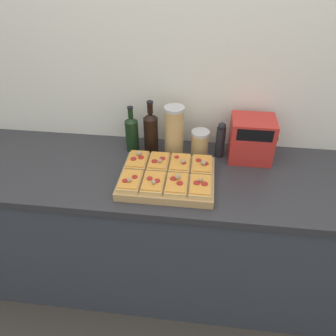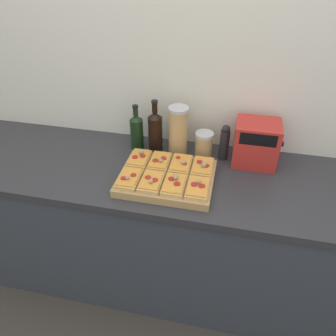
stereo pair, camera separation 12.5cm
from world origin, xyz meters
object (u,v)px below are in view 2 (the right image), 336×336
object	(u,v)px
toaster_oven	(256,143)
wine_bottle	(155,131)
olive_oil_bottle	(137,131)
cutting_board	(167,178)
grain_jar_short	(204,145)
grain_jar_tall	(178,131)
pepper_mill	(224,142)

from	to	relation	value
toaster_oven	wine_bottle	bearing A→B (deg)	179.91
olive_oil_bottle	cutting_board	bearing A→B (deg)	-49.17
olive_oil_bottle	grain_jar_short	bearing A→B (deg)	0.00
grain_jar_tall	toaster_oven	distance (m)	0.42
cutting_board	pepper_mill	xyz separation A→B (m)	(0.26, 0.27, 0.08)
cutting_board	grain_jar_short	world-z (taller)	grain_jar_short
olive_oil_bottle	toaster_oven	world-z (taller)	olive_oil_bottle
cutting_board	grain_jar_short	distance (m)	0.31
cutting_board	pepper_mill	world-z (taller)	pepper_mill
wine_bottle	toaster_oven	distance (m)	0.55
grain_jar_tall	olive_oil_bottle	bearing A→B (deg)	-180.00
cutting_board	wine_bottle	xyz separation A→B (m)	(-0.13, 0.27, 0.11)
pepper_mill	olive_oil_bottle	bearing A→B (deg)	180.00
pepper_mill	grain_jar_tall	bearing A→B (deg)	180.00
wine_bottle	cutting_board	bearing A→B (deg)	-65.13
grain_jar_tall	grain_jar_short	size ratio (longest dim) A/B	1.93
cutting_board	toaster_oven	distance (m)	0.51
olive_oil_bottle	grain_jar_tall	bearing A→B (deg)	0.00
olive_oil_bottle	pepper_mill	xyz separation A→B (m)	(0.49, 0.00, -0.01)
olive_oil_bottle	grain_jar_short	size ratio (longest dim) A/B	1.84
pepper_mill	wine_bottle	bearing A→B (deg)	180.00
grain_jar_short	pepper_mill	distance (m)	0.11
wine_bottle	grain_jar_short	distance (m)	0.28
grain_jar_tall	pepper_mill	distance (m)	0.26
toaster_oven	olive_oil_bottle	bearing A→B (deg)	179.93
wine_bottle	toaster_oven	bearing A→B (deg)	-0.09
grain_jar_tall	grain_jar_short	distance (m)	0.16
olive_oil_bottle	wine_bottle	world-z (taller)	wine_bottle
grain_jar_short	toaster_oven	xyz separation A→B (m)	(0.27, -0.00, 0.05)
wine_bottle	grain_jar_short	xyz separation A→B (m)	(0.27, 0.00, -0.05)
olive_oil_bottle	toaster_oven	xyz separation A→B (m)	(0.66, -0.00, 0.01)
wine_bottle	pepper_mill	xyz separation A→B (m)	(0.39, -0.00, -0.02)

